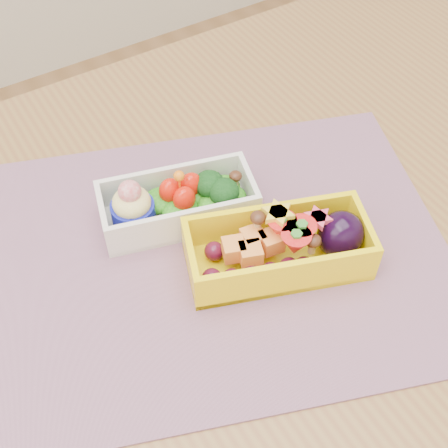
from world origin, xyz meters
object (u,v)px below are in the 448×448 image
table (245,311)px  placemat (220,253)px  bento_white (177,203)px  bento_yellow (282,247)px

table → placemat: (-0.02, 0.02, 0.10)m
placemat → table: bearing=-50.7°
table → placemat: bearing=129.3°
table → placemat: size_ratio=2.47×
bento_white → bento_yellow: 0.13m
bento_white → bento_yellow: bearing=-46.0°
bento_yellow → bento_white: bearing=138.4°
placemat → bento_white: (-0.01, 0.07, 0.02)m
table → bento_white: 0.16m
placemat → bento_yellow: bento_yellow is taller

